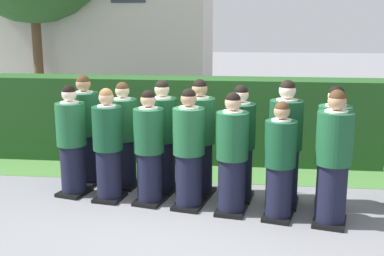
{
  "coord_description": "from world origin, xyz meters",
  "views": [
    {
      "loc": [
        0.74,
        -6.29,
        2.54
      ],
      "look_at": [
        0.0,
        0.26,
        1.05
      ],
      "focal_mm": 46.4,
      "sensor_mm": 36.0,
      "label": 1
    }
  ],
  "objects_px": {
    "student_front_row_6": "(333,162)",
    "student_rear_row_5": "(285,147)",
    "student_front_row_3": "(189,152)",
    "student_rear_row_6": "(333,151)",
    "student_front_row_0": "(72,143)",
    "student_rear_row_3": "(200,141)",
    "student_front_row_4": "(232,157)",
    "student_rear_row_1": "(124,138)",
    "student_rear_row_0": "(86,133)",
    "student_front_row_1": "(108,148)",
    "student_front_row_5": "(280,164)",
    "student_rear_row_2": "(163,139)",
    "student_front_row_2": "(149,150)",
    "student_rear_row_4": "(240,146)"
  },
  "relations": [
    {
      "from": "student_rear_row_0",
      "to": "student_rear_row_4",
      "type": "relative_size",
      "value": 1.04
    },
    {
      "from": "student_rear_row_0",
      "to": "student_rear_row_1",
      "type": "height_order",
      "value": "student_rear_row_0"
    },
    {
      "from": "student_front_row_5",
      "to": "student_rear_row_6",
      "type": "bearing_deg",
      "value": 31.37
    },
    {
      "from": "student_rear_row_0",
      "to": "student_rear_row_5",
      "type": "relative_size",
      "value": 0.98
    },
    {
      "from": "student_front_row_2",
      "to": "student_rear_row_4",
      "type": "bearing_deg",
      "value": 13.65
    },
    {
      "from": "student_front_row_3",
      "to": "student_rear_row_4",
      "type": "bearing_deg",
      "value": 30.71
    },
    {
      "from": "student_front_row_1",
      "to": "student_rear_row_1",
      "type": "height_order",
      "value": "student_rear_row_1"
    },
    {
      "from": "student_front_row_3",
      "to": "student_rear_row_5",
      "type": "height_order",
      "value": "student_rear_row_5"
    },
    {
      "from": "student_rear_row_2",
      "to": "student_rear_row_1",
      "type": "bearing_deg",
      "value": 169.02
    },
    {
      "from": "student_front_row_3",
      "to": "student_rear_row_3",
      "type": "xyz_separation_m",
      "value": [
        0.09,
        0.5,
        0.03
      ]
    },
    {
      "from": "student_front_row_6",
      "to": "student_front_row_3",
      "type": "bearing_deg",
      "value": 168.86
    },
    {
      "from": "student_front_row_6",
      "to": "student_rear_row_0",
      "type": "bearing_deg",
      "value": 161.38
    },
    {
      "from": "student_front_row_0",
      "to": "student_rear_row_2",
      "type": "distance_m",
      "value": 1.3
    },
    {
      "from": "student_rear_row_1",
      "to": "student_rear_row_3",
      "type": "relative_size",
      "value": 0.95
    },
    {
      "from": "student_front_row_2",
      "to": "student_rear_row_0",
      "type": "relative_size",
      "value": 0.94
    },
    {
      "from": "student_front_row_0",
      "to": "student_rear_row_3",
      "type": "distance_m",
      "value": 1.83
    },
    {
      "from": "student_rear_row_0",
      "to": "student_rear_row_2",
      "type": "xyz_separation_m",
      "value": [
        1.23,
        -0.22,
        -0.02
      ]
    },
    {
      "from": "student_rear_row_3",
      "to": "student_rear_row_6",
      "type": "xyz_separation_m",
      "value": [
        1.8,
        -0.33,
        -0.01
      ]
    },
    {
      "from": "student_front_row_4",
      "to": "student_rear_row_6",
      "type": "height_order",
      "value": "student_rear_row_6"
    },
    {
      "from": "student_front_row_4",
      "to": "student_rear_row_1",
      "type": "distance_m",
      "value": 1.85
    },
    {
      "from": "student_front_row_5",
      "to": "student_rear_row_3",
      "type": "bearing_deg",
      "value": 144.93
    },
    {
      "from": "student_front_row_4",
      "to": "student_rear_row_1",
      "type": "xyz_separation_m",
      "value": [
        -1.65,
        0.85,
        -0.0
      ]
    },
    {
      "from": "student_front_row_5",
      "to": "student_rear_row_1",
      "type": "distance_m",
      "value": 2.45
    },
    {
      "from": "student_front_row_5",
      "to": "student_front_row_4",
      "type": "bearing_deg",
      "value": 168.03
    },
    {
      "from": "student_front_row_6",
      "to": "student_front_row_1",
      "type": "bearing_deg",
      "value": 170.02
    },
    {
      "from": "student_front_row_1",
      "to": "student_rear_row_0",
      "type": "xyz_separation_m",
      "value": [
        -0.54,
        0.66,
        0.05
      ]
    },
    {
      "from": "student_front_row_1",
      "to": "student_front_row_3",
      "type": "bearing_deg",
      "value": -8.13
    },
    {
      "from": "student_front_row_1",
      "to": "student_rear_row_2",
      "type": "distance_m",
      "value": 0.82
    },
    {
      "from": "student_front_row_0",
      "to": "student_rear_row_3",
      "type": "height_order",
      "value": "student_rear_row_3"
    },
    {
      "from": "student_front_row_5",
      "to": "student_rear_row_4",
      "type": "xyz_separation_m",
      "value": [
        -0.51,
        0.66,
        0.05
      ]
    },
    {
      "from": "student_rear_row_0",
      "to": "student_rear_row_6",
      "type": "distance_m",
      "value": 3.64
    },
    {
      "from": "student_rear_row_0",
      "to": "student_rear_row_6",
      "type": "height_order",
      "value": "student_rear_row_0"
    },
    {
      "from": "student_front_row_5",
      "to": "student_front_row_6",
      "type": "bearing_deg",
      "value": -8.81
    },
    {
      "from": "student_front_row_4",
      "to": "student_rear_row_3",
      "type": "bearing_deg",
      "value": 127.34
    },
    {
      "from": "student_front_row_3",
      "to": "student_front_row_6",
      "type": "relative_size",
      "value": 0.96
    },
    {
      "from": "student_rear_row_0",
      "to": "student_rear_row_5",
      "type": "bearing_deg",
      "value": -11.07
    },
    {
      "from": "student_front_row_2",
      "to": "student_front_row_6",
      "type": "distance_m",
      "value": 2.42
    },
    {
      "from": "student_front_row_1",
      "to": "student_rear_row_0",
      "type": "distance_m",
      "value": 0.85
    },
    {
      "from": "student_front_row_1",
      "to": "student_front_row_3",
      "type": "relative_size",
      "value": 0.98
    },
    {
      "from": "student_rear_row_3",
      "to": "student_front_row_0",
      "type": "bearing_deg",
      "value": -173.96
    },
    {
      "from": "student_front_row_4",
      "to": "student_rear_row_1",
      "type": "bearing_deg",
      "value": 152.65
    },
    {
      "from": "student_front_row_1",
      "to": "student_rear_row_5",
      "type": "distance_m",
      "value": 2.43
    },
    {
      "from": "student_front_row_1",
      "to": "student_rear_row_0",
      "type": "bearing_deg",
      "value": 129.25
    },
    {
      "from": "student_front_row_3",
      "to": "student_rear_row_6",
      "type": "distance_m",
      "value": 1.91
    },
    {
      "from": "student_rear_row_2",
      "to": "student_rear_row_5",
      "type": "distance_m",
      "value": 1.77
    },
    {
      "from": "student_rear_row_4",
      "to": "student_rear_row_5",
      "type": "bearing_deg",
      "value": -14.31
    },
    {
      "from": "student_rear_row_0",
      "to": "student_rear_row_6",
      "type": "bearing_deg",
      "value": -10.21
    },
    {
      "from": "student_rear_row_0",
      "to": "student_front_row_4",
      "type": "bearing_deg",
      "value": -22.83
    },
    {
      "from": "student_rear_row_5",
      "to": "student_front_row_2",
      "type": "bearing_deg",
      "value": -175.56
    },
    {
      "from": "student_front_row_6",
      "to": "student_rear_row_5",
      "type": "xyz_separation_m",
      "value": [
        -0.54,
        0.6,
        0.02
      ]
    }
  ]
}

